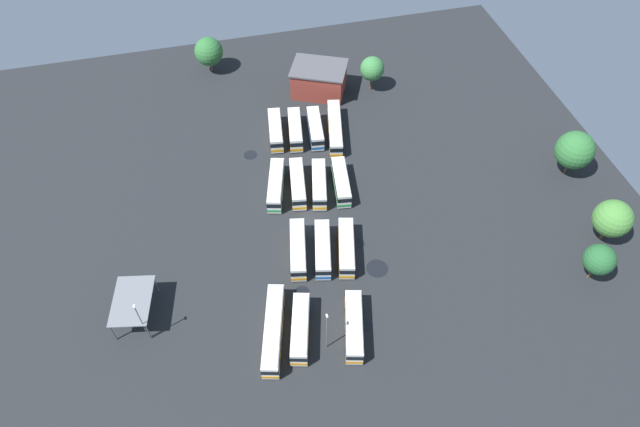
# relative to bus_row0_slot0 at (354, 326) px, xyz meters

# --- Properties ---
(ground_plane) EXTENTS (122.99, 122.99, 0.00)m
(ground_plane) POSITION_rel_bus_row0_slot0_xyz_m (23.36, 1.44, -1.86)
(ground_plane) COLOR black
(bus_row0_slot0) EXTENTS (11.31, 5.29, 3.52)m
(bus_row0_slot0) POSITION_rel_bus_row0_slot0_xyz_m (0.00, 0.00, 0.00)
(bus_row0_slot0) COLOR silver
(bus_row0_slot0) RESTS_ON ground_plane
(bus_row0_slot2) EXTENTS (11.08, 5.30, 3.52)m
(bus_row0_slot2) POSITION_rel_bus_row0_slot0_xyz_m (1.62, 7.99, -0.00)
(bus_row0_slot2) COLOR silver
(bus_row0_slot2) RESTS_ON ground_plane
(bus_row0_slot3) EXTENTS (14.56, 6.18, 3.52)m
(bus_row0_slot3) POSITION_rel_bus_row0_slot0_xyz_m (2.32, 12.00, 0.00)
(bus_row0_slot3) COLOR silver
(bus_row0_slot3) RESTS_ON ground_plane
(bus_row1_slot0) EXTENTS (11.04, 5.13, 3.52)m
(bus_row1_slot0) POSITION_rel_bus_row0_slot0_xyz_m (14.60, -2.92, -0.00)
(bus_row1_slot0) COLOR silver
(bus_row1_slot0) RESTS_ON ground_plane
(bus_row1_slot1) EXTENTS (10.83, 4.82, 3.52)m
(bus_row1_slot1) POSITION_rel_bus_row0_slot0_xyz_m (15.28, 1.04, -0.00)
(bus_row1_slot1) COLOR silver
(bus_row1_slot1) RESTS_ON ground_plane
(bus_row1_slot2) EXTENTS (11.30, 4.65, 3.52)m
(bus_row1_slot2) POSITION_rel_bus_row0_slot0_xyz_m (16.29, 5.09, -0.00)
(bus_row1_slot2) COLOR silver
(bus_row1_slot2) RESTS_ON ground_plane
(bus_row2_slot0) EXTENTS (10.71, 4.01, 3.52)m
(bus_row2_slot0) POSITION_rel_bus_row0_slot0_xyz_m (29.62, -6.13, -0.00)
(bus_row2_slot0) COLOR silver
(bus_row2_slot0) RESTS_ON ground_plane
(bus_row2_slot1) EXTENTS (10.80, 4.78, 3.52)m
(bus_row2_slot1) POSITION_rel_bus_row0_slot0_xyz_m (30.05, -2.02, -0.00)
(bus_row2_slot1) COLOR silver
(bus_row2_slot1) RESTS_ON ground_plane
(bus_row2_slot2) EXTENTS (11.03, 4.19, 3.52)m
(bus_row2_slot2) POSITION_rel_bus_row0_slot0_xyz_m (31.14, 1.84, -0.00)
(bus_row2_slot2) COLOR silver
(bus_row2_slot2) RESTS_ON ground_plane
(bus_row2_slot3) EXTENTS (11.58, 5.37, 3.52)m
(bus_row2_slot3) POSITION_rel_bus_row0_slot0_xyz_m (31.74, 5.84, 0.00)
(bus_row2_slot3) COLOR silver
(bus_row2_slot3) RESTS_ON ground_plane
(bus_row3_slot0) EXTENTS (14.60, 5.58, 3.52)m
(bus_row3_slot0) POSITION_rel_bus_row0_slot0_xyz_m (44.48, -8.90, 0.00)
(bus_row3_slot0) COLOR silver
(bus_row3_slot0) RESTS_ON ground_plane
(bus_row3_slot1) EXTENTS (10.62, 3.89, 3.52)m
(bus_row3_slot1) POSITION_rel_bus_row0_slot0_xyz_m (45.46, -5.02, -0.00)
(bus_row3_slot1) COLOR silver
(bus_row3_slot1) RESTS_ON ground_plane
(bus_row3_slot2) EXTENTS (10.71, 4.19, 3.52)m
(bus_row3_slot2) POSITION_rel_bus_row0_slot0_xyz_m (46.06, -0.95, -0.00)
(bus_row3_slot2) COLOR silver
(bus_row3_slot2) RESTS_ON ground_plane
(bus_row3_slot3) EXTENTS (10.68, 3.94, 3.52)m
(bus_row3_slot3) POSITION_rel_bus_row0_slot0_xyz_m (46.80, 2.98, -0.00)
(bus_row3_slot3) COLOR silver
(bus_row3_slot3) RESTS_ON ground_plane
(depot_building) EXTENTS (12.88, 14.31, 6.43)m
(depot_building) POSITION_rel_bus_row0_slot0_xyz_m (59.28, -9.22, 1.38)
(depot_building) COLOR maroon
(depot_building) RESTS_ON ground_plane
(maintenance_shelter) EXTENTS (9.93, 7.50, 4.29)m
(maintenance_shelter) POSITION_rel_bus_row0_slot0_xyz_m (11.19, 32.11, 2.20)
(maintenance_shelter) COLOR slate
(maintenance_shelter) RESTS_ON ground_plane
(lamp_post_near_entrance) EXTENTS (0.56, 0.28, 9.33)m
(lamp_post_near_entrance) POSITION_rel_bus_row0_slot0_xyz_m (6.70, 30.67, 3.23)
(lamp_post_near_entrance) COLOR slate
(lamp_post_near_entrance) RESTS_ON ground_plane
(lamp_post_mid_lot) EXTENTS (0.56, 0.28, 9.42)m
(lamp_post_mid_lot) POSITION_rel_bus_row0_slot0_xyz_m (-1.38, 4.66, 3.27)
(lamp_post_mid_lot) COLOR slate
(lamp_post_mid_lot) RESTS_ON ground_plane
(tree_north_edge) EXTENTS (6.51, 6.51, 8.75)m
(tree_north_edge) POSITION_rel_bus_row0_slot0_xyz_m (7.09, -47.23, 3.62)
(tree_north_edge) COLOR brown
(tree_north_edge) RESTS_ON ground_plane
(tree_east_edge) EXTENTS (7.20, 7.20, 9.54)m
(tree_east_edge) POSITION_rel_bus_row0_slot0_xyz_m (23.24, -49.43, 4.08)
(tree_east_edge) COLOR brown
(tree_east_edge) RESTS_ON ground_plane
(tree_northeast) EXTENTS (5.12, 5.12, 7.66)m
(tree_northeast) POSITION_rel_bus_row0_slot0_xyz_m (0.31, -40.67, 3.23)
(tree_northeast) COLOR brown
(tree_northeast) RESTS_ON ground_plane
(tree_south_edge) EXTENTS (5.26, 5.26, 8.11)m
(tree_south_edge) POSITION_rel_bus_row0_slot0_xyz_m (57.27, -20.64, 3.60)
(tree_south_edge) COLOR brown
(tree_south_edge) RESTS_ON ground_plane
(tree_northwest) EXTENTS (6.38, 6.38, 8.38)m
(tree_northwest) POSITION_rel_bus_row0_slot0_xyz_m (72.73, 13.04, 3.32)
(tree_northwest) COLOR brown
(tree_northwest) RESTS_ON ground_plane
(puddle_near_shelter) EXTENTS (1.98, 1.98, 0.01)m
(puddle_near_shelter) POSITION_rel_bus_row0_slot0_xyz_m (16.32, -5.83, -1.86)
(puddle_near_shelter) COLOR black
(puddle_near_shelter) RESTS_ON ground_plane
(puddle_between_rows) EXTENTS (2.01, 2.01, 0.01)m
(puddle_between_rows) POSITION_rel_bus_row0_slot0_xyz_m (0.68, -2.20, -1.86)
(puddle_between_rows) COLOR black
(puddle_between_rows) RESTS_ON ground_plane
(puddle_front_lane) EXTENTS (2.50, 2.50, 0.01)m
(puddle_front_lane) POSITION_rel_bus_row0_slot0_xyz_m (8.98, 6.06, -1.86)
(puddle_front_lane) COLOR black
(puddle_front_lane) RESTS_ON ground_plane
(puddle_back_corner) EXTENTS (3.71, 3.71, 0.01)m
(puddle_back_corner) POSITION_rel_bus_row0_slot0_xyz_m (10.48, -7.23, -1.86)
(puddle_back_corner) COLOR black
(puddle_back_corner) RESTS_ON ground_plane
(puddle_centre_drain) EXTENTS (2.72, 2.72, 0.01)m
(puddle_centre_drain) POSITION_rel_bus_row0_slot0_xyz_m (42.78, 9.00, -1.86)
(puddle_centre_drain) COLOR black
(puddle_centre_drain) RESTS_ON ground_plane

